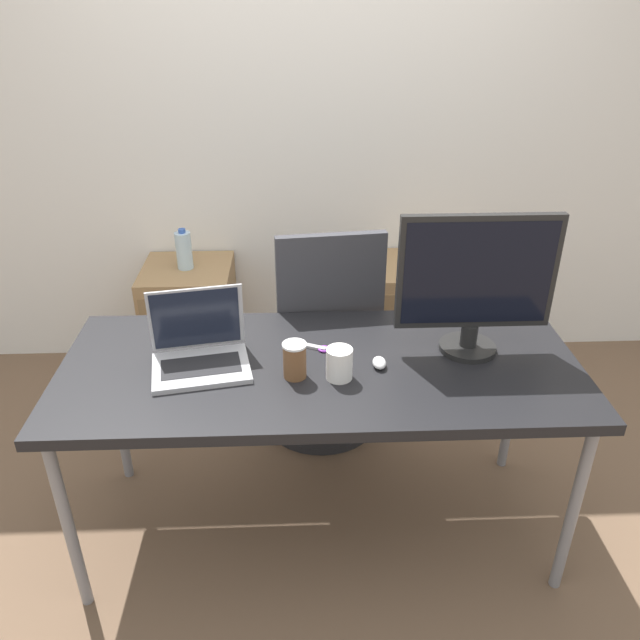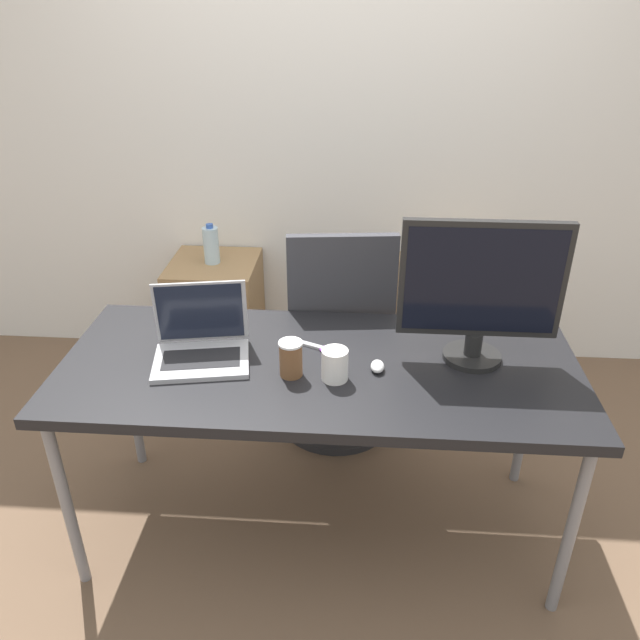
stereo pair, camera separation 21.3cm
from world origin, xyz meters
TOP-DOWN VIEW (x-y plane):
  - ground_plane at (0.00, 0.00)m, footprint 14.00×14.00m
  - wall_back at (0.00, 1.42)m, footprint 10.00×0.05m
  - desk at (0.00, 0.00)m, footprint 1.80×0.77m
  - office_chair at (0.04, 0.62)m, footprint 0.56×0.58m
  - cabinet_left at (-0.65, 1.15)m, footprint 0.46×0.46m
  - cabinet_right at (0.56, 1.15)m, footprint 0.46×0.46m
  - water_bottle at (-0.65, 1.15)m, footprint 0.08×0.08m
  - laptop_center at (-0.42, 0.01)m, footprint 0.36×0.31m
  - monitor at (0.53, 0.07)m, footprint 0.54×0.20m
  - mouse at (0.20, -0.03)m, footprint 0.05×0.07m
  - coffee_cup_white at (0.06, -0.09)m, footprint 0.09×0.09m
  - coffee_cup_brown at (-0.09, -0.08)m, footprint 0.08×0.08m
  - scissors at (-0.02, 0.11)m, footprint 0.16×0.10m

SIDE VIEW (x-z plane):
  - ground_plane at x=0.00m, z-range 0.00..0.00m
  - cabinet_left at x=-0.65m, z-range 0.00..0.64m
  - cabinet_right at x=0.56m, z-range 0.00..0.64m
  - office_chair at x=0.04m, z-range -0.13..0.95m
  - desk at x=0.00m, z-range 0.34..1.11m
  - water_bottle at x=-0.65m, z-range 0.63..0.84m
  - scissors at x=-0.02m, z-range 0.77..0.78m
  - mouse at x=0.20m, z-range 0.77..0.80m
  - laptop_center at x=-0.42m, z-range 0.70..0.95m
  - coffee_cup_white at x=0.06m, z-range 0.77..0.88m
  - coffee_cup_brown at x=-0.09m, z-range 0.77..0.90m
  - monitor at x=0.53m, z-range 0.78..1.29m
  - wall_back at x=0.00m, z-range 0.00..2.60m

